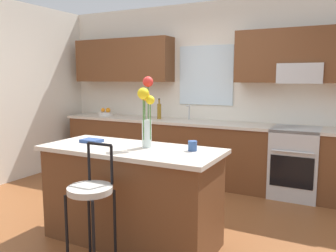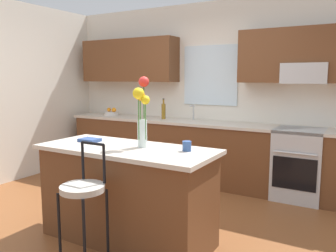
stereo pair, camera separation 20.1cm
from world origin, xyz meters
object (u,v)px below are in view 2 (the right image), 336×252
kitchen_island (127,194)px  mug_ceramic (187,146)px  bar_stool_near (83,194)px  oven_range (299,164)px  cookbook (90,140)px  fruit_bowl_oranges (112,113)px  flower_vase (142,108)px  bottle_olive_oil (164,111)px

kitchen_island → mug_ceramic: mug_ceramic is taller
bar_stool_near → mug_ceramic: bar_stool_near is taller
oven_range → cookbook: 2.69m
bar_stool_near → mug_ceramic: 0.97m
cookbook → fruit_bowl_oranges: fruit_bowl_oranges is taller
flower_vase → mug_ceramic: size_ratio=7.32×
mug_ceramic → kitchen_island: bearing=-167.2°
bar_stool_near → fruit_bowl_oranges: bearing=125.3°
bar_stool_near → mug_ceramic: (0.57, 0.71, 0.33)m
kitchen_island → fruit_bowl_oranges: 2.86m
cookbook → mug_ceramic: bearing=4.9°
kitchen_island → cookbook: size_ratio=8.59×
kitchen_island → bottle_olive_oil: (-0.84, 2.09, 0.59)m
bottle_olive_oil → fruit_bowl_oranges: bearing=-180.0°
oven_range → bar_stool_near: bearing=-114.7°
mug_ceramic → fruit_bowl_oranges: size_ratio=0.37×
fruit_bowl_oranges → kitchen_island: bearing=-47.9°
cookbook → fruit_bowl_oranges: size_ratio=0.83×
kitchen_island → cookbook: 0.68m
kitchen_island → mug_ceramic: bearing=12.8°
cookbook → bottle_olive_oil: bearing=99.6°
kitchen_island → bar_stool_near: bar_stool_near is taller
flower_vase → bottle_olive_oil: 2.25m
flower_vase → bottle_olive_oil: (-0.97, 2.01, -0.24)m
kitchen_island → flower_vase: flower_vase is taller
oven_range → cookbook: size_ratio=4.60×
bar_stool_near → bottle_olive_oil: size_ratio=3.23×
bar_stool_near → cookbook: (-0.49, 0.62, 0.30)m
mug_ceramic → cookbook: size_ratio=0.45×
oven_range → mug_ceramic: mug_ceramic is taller
flower_vase → cookbook: size_ratio=3.30×
oven_range → bottle_olive_oil: bearing=179.3°
cookbook → kitchen_island: bearing=-4.4°
mug_ceramic → cookbook: 1.07m
cookbook → fruit_bowl_oranges: (-1.40, 2.05, 0.03)m
cookbook → bottle_olive_oil: (-0.35, 2.05, 0.11)m
cookbook → fruit_bowl_oranges: bearing=124.3°
cookbook → bottle_olive_oil: 2.08m
oven_range → bar_stool_near: size_ratio=0.88×
flower_vase → bottle_olive_oil: bearing=115.8°
kitchen_island → bottle_olive_oil: bottle_olive_oil is taller
kitchen_island → mug_ceramic: 0.77m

